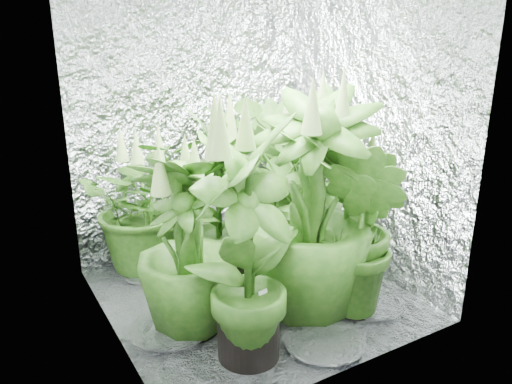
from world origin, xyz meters
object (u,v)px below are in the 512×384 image
object	(u,v)px
plant_h	(311,208)
plant_c	(279,175)
plant_e	(291,193)
plant_g	(359,228)
plant_f	(248,244)
plant_d	(187,247)
circulation_fan	(282,219)
plant_a	(144,203)
plant_b	(219,201)

from	to	relation	value
plant_h	plant_c	bearing A→B (deg)	66.08
plant_e	plant_g	distance (m)	0.53
plant_f	plant_h	bearing A→B (deg)	20.73
plant_f	plant_h	distance (m)	0.50
plant_d	plant_h	size ratio (longest dim) A/B	0.79
plant_e	plant_g	size ratio (longest dim) A/B	1.19
circulation_fan	plant_a	bearing A→B (deg)	172.84
plant_c	plant_d	xyz separation A→B (m)	(-1.01, -0.73, -0.04)
plant_g	plant_c	bearing A→B (deg)	80.87
plant_b	circulation_fan	xyz separation A→B (m)	(0.68, 0.36, -0.37)
plant_e	plant_f	world-z (taller)	plant_f
plant_b	plant_e	world-z (taller)	plant_b
plant_c	circulation_fan	bearing A→B (deg)	7.25
plant_b	plant_g	distance (m)	0.82
circulation_fan	plant_c	bearing A→B (deg)	-177.48
plant_g	plant_h	bearing A→B (deg)	154.73
plant_f	plant_d	bearing A→B (deg)	112.56
plant_b	plant_d	bearing A→B (deg)	-134.42
plant_b	circulation_fan	size ratio (longest dim) A/B	3.07
plant_a	plant_e	distance (m)	0.91
plant_a	plant_g	bearing A→B (deg)	-52.59
plant_b	circulation_fan	world-z (taller)	plant_b
plant_a	plant_g	distance (m)	1.33
plant_e	plant_h	size ratio (longest dim) A/B	0.95
plant_d	plant_g	bearing A→B (deg)	-18.39
plant_e	plant_a	bearing A→B (deg)	144.25
circulation_fan	plant_d	bearing A→B (deg)	-149.73
plant_g	plant_e	bearing A→B (deg)	97.55
plant_c	plant_e	xyz separation A→B (m)	(-0.23, -0.49, 0.04)
plant_f	plant_c	bearing A→B (deg)	51.12
plant_f	circulation_fan	distance (m)	1.47
plant_b	plant_h	bearing A→B (deg)	-64.66
plant_h	plant_f	bearing A→B (deg)	-159.27
plant_a	plant_d	size ratio (longest dim) A/B	0.93
plant_a	circulation_fan	distance (m)	1.04
plant_d	plant_h	xyz separation A→B (m)	(0.61, -0.17, 0.14)
plant_a	plant_d	bearing A→B (deg)	-93.12
plant_g	circulation_fan	distance (m)	1.08
plant_a	circulation_fan	bearing A→B (deg)	-2.43
plant_d	circulation_fan	world-z (taller)	plant_d
plant_a	plant_g	size ratio (longest dim) A/B	0.92
plant_a	plant_c	distance (m)	0.97
plant_a	plant_f	distance (m)	1.13
plant_g	plant_d	bearing A→B (deg)	161.61
plant_f	plant_g	xyz separation A→B (m)	(0.71, 0.07, -0.09)
plant_e	circulation_fan	xyz separation A→B (m)	(0.26, 0.49, -0.38)
plant_d	plant_f	xyz separation A→B (m)	(0.15, -0.35, 0.11)
plant_c	circulation_fan	distance (m)	0.34
plant_f	plant_g	size ratio (longest dim) A/B	1.20
plant_a	circulation_fan	size ratio (longest dim) A/B	2.53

